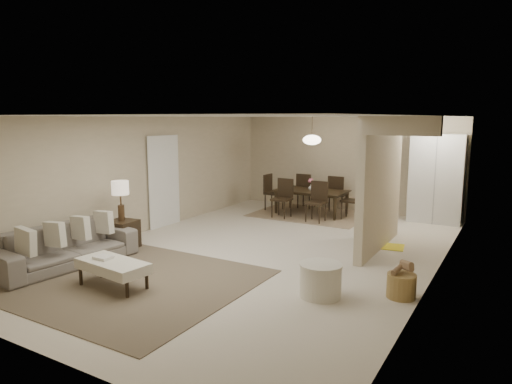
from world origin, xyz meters
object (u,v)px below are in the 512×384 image
Objects in this scene: round_pouf at (321,280)px; side_table at (122,235)px; pantry_cabinet at (437,179)px; ottoman_bench at (113,266)px; sofa at (65,246)px; wicker_basket at (401,286)px; dining_table at (311,202)px.

side_table is at bearing 176.08° from round_pouf.
pantry_cabinet is 7.70m from ottoman_bench.
pantry_cabinet reaches higher than ottoman_bench.
sofa is 4.32m from round_pouf.
round_pouf is at bearing -71.92° from sofa.
ottoman_bench reaches higher than wicker_basket.
round_pouf is (4.21, 0.94, -0.11)m from sofa.
sofa reaches higher than dining_table.
pantry_cabinet is 1.17× the size of dining_table.
dining_table reaches higher than wicker_basket.
side_table is at bearing -177.37° from wicker_basket.
round_pouf is 1.50× the size of wicker_basket.
side_table is 0.30× the size of dining_table.
wicker_basket is 0.22× the size of dining_table.
dining_table reaches higher than round_pouf.
side_table is (0.05, 1.22, -0.07)m from sofa.
sofa is 5.84× the size of wicker_basket.
sofa is 6.20m from dining_table.
ottoman_bench is 6.22m from dining_table.
round_pouf is 0.33× the size of dining_table.
ottoman_bench is 4.14m from wicker_basket.
pantry_cabinet reaches higher than round_pouf.
round_pouf is (2.75, 1.24, -0.10)m from ottoman_bench.
pantry_cabinet is 5.24m from wicker_basket.
round_pouf reaches higher than wicker_basket.
sofa is at bearing -126.01° from pantry_cabinet.
round_pouf is at bearing 30.28° from ottoman_bench.
pantry_cabinet is 3.50× the size of round_pouf.
pantry_cabinet is at bearing 84.08° from round_pouf.
pantry_cabinet reaches higher than sofa.
dining_table is at bearing 126.65° from wicker_basket.
sofa is at bearing -167.47° from round_pouf.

